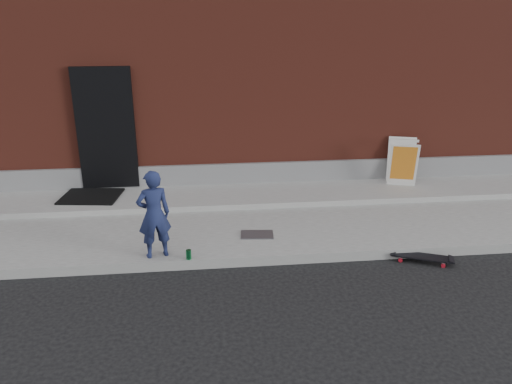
{
  "coord_description": "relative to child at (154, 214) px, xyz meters",
  "views": [
    {
      "loc": [
        -0.83,
        -6.31,
        3.46
      ],
      "look_at": [
        -0.05,
        0.8,
        0.84
      ],
      "focal_mm": 35.0,
      "sensor_mm": 36.0,
      "label": 1
    }
  ],
  "objects": [
    {
      "name": "skateboard",
      "position": [
        3.83,
        -0.32,
        -0.71
      ],
      "size": [
        0.87,
        0.53,
        0.1
      ],
      "color": "#B0121F",
      "rests_on": "ground"
    },
    {
      "name": "utility_plate",
      "position": [
        1.5,
        0.53,
        -0.63
      ],
      "size": [
        0.53,
        0.37,
        0.02
      ],
      "primitive_type": "cube",
      "rotation": [
        0.0,
        0.0,
        -0.09
      ],
      "color": "#56565B",
      "rests_on": "sidewalk"
    },
    {
      "name": "apron",
      "position": [
        1.55,
        2.2,
        -0.59
      ],
      "size": [
        20.0,
        1.2,
        0.1
      ],
      "primitive_type": "cube",
      "color": "gray",
      "rests_on": "sidewalk"
    },
    {
      "name": "doormat",
      "position": [
        -1.35,
        2.27,
        -0.53
      ],
      "size": [
        1.12,
        0.95,
        0.03
      ],
      "primitive_type": "cube",
      "rotation": [
        0.0,
        0.0,
        -0.13
      ],
      "color": "black",
      "rests_on": "apron"
    },
    {
      "name": "soda_can",
      "position": [
        0.46,
        -0.15,
        -0.57
      ],
      "size": [
        0.1,
        0.1,
        0.14
      ],
      "primitive_type": "cylinder",
      "rotation": [
        0.0,
        0.0,
        -0.37
      ],
      "color": "#198140",
      "rests_on": "sidewalk"
    },
    {
      "name": "sidewalk",
      "position": [
        1.55,
        1.3,
        -0.71
      ],
      "size": [
        20.0,
        3.0,
        0.15
      ],
      "primitive_type": "cube",
      "color": "slate",
      "rests_on": "ground"
    },
    {
      "name": "ground",
      "position": [
        1.55,
        -0.2,
        -0.79
      ],
      "size": [
        80.0,
        80.0,
        0.0
      ],
      "primitive_type": "plane",
      "color": "black",
      "rests_on": "ground"
    },
    {
      "name": "child",
      "position": [
        0.0,
        0.0,
        0.0
      ],
      "size": [
        0.53,
        0.42,
        1.28
      ],
      "primitive_type": "imported",
      "rotation": [
        0.0,
        0.0,
        3.41
      ],
      "color": "#1A224A",
      "rests_on": "sidewalk"
    },
    {
      "name": "pizza_sign",
      "position": [
        4.54,
        2.38,
        -0.09
      ],
      "size": [
        0.69,
        0.76,
        0.89
      ],
      "color": "white",
      "rests_on": "apron"
    },
    {
      "name": "building",
      "position": [
        1.55,
        6.79,
        1.71
      ],
      "size": [
        20.0,
        8.1,
        5.0
      ],
      "color": "maroon",
      "rests_on": "ground"
    }
  ]
}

